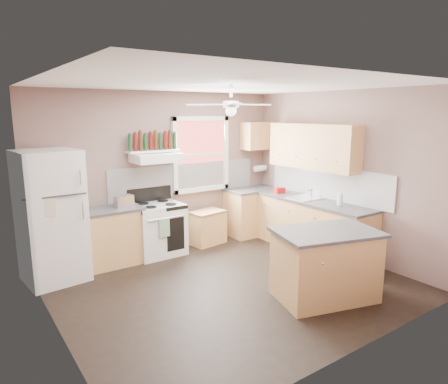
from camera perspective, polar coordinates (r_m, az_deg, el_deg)
floor at (r=5.70m, az=0.92°, el=-13.02°), size 4.50×4.50×0.00m
ceiling at (r=5.21m, az=1.02°, el=15.17°), size 4.50×4.50×0.00m
wall_back at (r=7.01m, az=-8.78°, el=2.99°), size 4.50×0.05×2.70m
wall_right at (r=6.86m, az=16.59°, el=2.46°), size 0.05×4.00×2.70m
wall_left at (r=4.40m, az=-23.88°, el=-2.83°), size 0.05×4.00×2.70m
backsplash_back at (r=7.21m, az=-5.38°, el=1.89°), size 2.90×0.03×0.55m
backsplash_right at (r=7.04m, az=14.41°, el=1.36°), size 0.03×2.60×0.55m
window_view at (r=7.30m, az=-3.38°, el=5.41°), size 1.00×0.02×1.20m
window_frame at (r=7.28m, az=-3.27°, el=5.39°), size 1.16×0.07×1.36m
refrigerator at (r=6.05m, az=-23.47°, el=-3.25°), size 0.86×0.84×1.85m
base_cabinet_left at (r=6.52m, az=-15.67°, el=-6.23°), size 0.90×0.60×0.86m
counter_left at (r=6.41m, az=-15.89°, el=-2.39°), size 0.92×0.62×0.04m
toaster at (r=6.42m, az=-14.12°, el=-1.26°), size 0.29×0.18×0.18m
stove at (r=6.78m, az=-9.41°, el=-5.30°), size 0.81×0.65×0.86m
range_hood at (r=6.63m, az=-9.58°, el=4.84°), size 0.78×0.50×0.14m
bottle_shelf at (r=6.73m, az=-10.05°, el=5.77°), size 0.90×0.26×0.03m
cart at (r=7.26m, az=-2.42°, el=-5.06°), size 0.66×0.49×0.61m
base_cabinet_corner at (r=7.85m, az=4.05°, el=-2.87°), size 1.00×0.60×0.86m
base_cabinet_right at (r=7.00m, az=12.57°, el=-4.89°), size 0.60×2.20×0.86m
counter_corner at (r=7.75m, az=4.10°, el=0.36°), size 1.02×0.62×0.04m
counter_right at (r=6.88m, az=12.68°, el=-1.30°), size 0.62×2.22×0.04m
sink at (r=7.01m, az=11.48°, el=-0.89°), size 0.55×0.45×0.03m
faucet at (r=7.11m, az=12.40°, el=-0.14°), size 0.03×0.03×0.14m
upper_cabinet_right at (r=6.98m, az=12.57°, el=6.37°), size 0.33×1.80×0.76m
upper_cabinet_corner at (r=7.85m, az=4.75°, el=8.00°), size 0.60×0.33×0.52m
paper_towel at (r=8.01m, az=5.20°, el=3.39°), size 0.26×0.12×0.12m
island at (r=5.32m, az=14.25°, el=-10.23°), size 1.36×1.06×0.86m
island_top at (r=5.17m, az=14.49°, el=-5.58°), size 1.45×1.14×0.04m
ceiling_fan_hub at (r=5.20m, az=1.01°, el=12.41°), size 0.20×0.20×0.08m
soap_bottle at (r=6.53m, az=16.27°, el=-0.84°), size 0.13×0.13×0.25m
red_caddy at (r=7.36m, az=7.93°, el=0.25°), size 0.20×0.15×0.10m
wine_bottles at (r=6.72m, az=-10.09°, el=7.13°), size 0.86×0.06×0.31m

